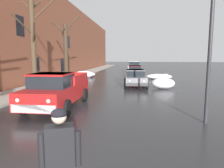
{
  "coord_description": "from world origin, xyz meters",
  "views": [
    {
      "loc": [
        2.2,
        -2.19,
        2.51
      ],
      "look_at": [
        0.8,
        9.17,
        0.98
      ],
      "focal_mm": 32.81,
      "sensor_mm": 36.0,
      "label": 1
    }
  ],
  "objects": [
    {
      "name": "snow_bank_near_corner_right",
      "position": [
        4.71,
        21.08,
        0.3
      ],
      "size": [
        2.86,
        1.43,
        0.63
      ],
      "color": "white",
      "rests_on": "ground"
    },
    {
      "name": "brick_townhouse_facade",
      "position": [
        -7.45,
        18.0,
        4.99
      ],
      "size": [
        0.63,
        80.0,
        9.99
      ],
      "color": "brown",
      "rests_on": "ground"
    },
    {
      "name": "snow_bank_along_left_kerb",
      "position": [
        4.25,
        14.19,
        0.42
      ],
      "size": [
        1.81,
        1.28,
        0.87
      ],
      "color": "white",
      "rests_on": "ground"
    },
    {
      "name": "pedestrian_with_coffee",
      "position": [
        1.07,
        0.61,
        1.04
      ],
      "size": [
        0.63,
        0.48,
        1.76
      ],
      "color": "brown",
      "rests_on": "ground"
    },
    {
      "name": "suv_white_parked_far_down_block",
      "position": [
        1.78,
        30.63,
        0.99
      ],
      "size": [
        2.11,
        4.38,
        1.82
      ],
      "color": "silver",
      "rests_on": "ground"
    },
    {
      "name": "street_lamp_post",
      "position": [
        4.81,
        5.7,
        3.53
      ],
      "size": [
        0.44,
        0.24,
        6.35
      ],
      "color": "#28282D",
      "rests_on": "ground"
    },
    {
      "name": "sedan_maroon_parked_kerbside_mid",
      "position": [
        1.93,
        23.0,
        0.75
      ],
      "size": [
        1.98,
        4.36,
        1.42
      ],
      "color": "maroon",
      "rests_on": "ground"
    },
    {
      "name": "left_sidewalk_slab",
      "position": [
        -5.69,
        18.0,
        0.06
      ],
      "size": [
        2.52,
        80.0,
        0.13
      ],
      "primitive_type": "cube",
      "color": "#A8A399",
      "rests_on": "ground"
    },
    {
      "name": "snow_bank_near_corner_left",
      "position": [
        -4.11,
        21.81,
        0.4
      ],
      "size": [
        2.44,
        1.28,
        0.82
      ],
      "color": "white",
      "rests_on": "ground"
    },
    {
      "name": "pickup_truck_red_approaching_near_lane",
      "position": [
        -1.71,
        7.35,
        0.88
      ],
      "size": [
        2.17,
        5.13,
        1.76
      ],
      "color": "red",
      "rests_on": "ground"
    },
    {
      "name": "bare_tree_second_along_sidewalk",
      "position": [
        -4.18,
        9.92,
        3.54
      ],
      "size": [
        2.84,
        2.75,
        6.65
      ],
      "color": "#423323",
      "rests_on": "ground"
    },
    {
      "name": "snow_bank_along_right_kerb",
      "position": [
        -4.23,
        22.88,
        0.31
      ],
      "size": [
        2.41,
        1.29,
        0.63
      ],
      "color": "white",
      "rests_on": "ground"
    },
    {
      "name": "bare_tree_mid_block",
      "position": [
        -4.23,
        15.81,
        3.03
      ],
      "size": [
        2.76,
        1.55,
        6.15
      ],
      "color": "#382B1E",
      "rests_on": "ground"
    },
    {
      "name": "sedan_grey_parked_kerbside_close",
      "position": [
        2.05,
        15.18,
        0.75
      ],
      "size": [
        2.07,
        3.96,
        1.42
      ],
      "color": "slate",
      "rests_on": "ground"
    }
  ]
}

